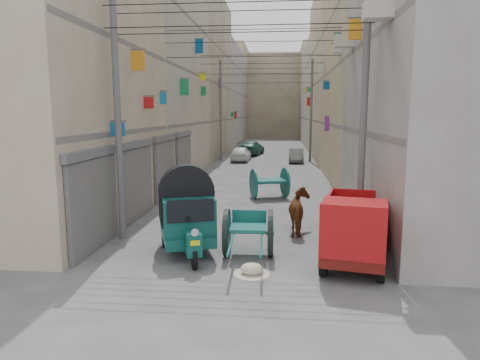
# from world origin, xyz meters

# --- Properties ---
(ground) EXTENTS (140.00, 140.00, 0.00)m
(ground) POSITION_xyz_m (0.00, 0.00, 0.00)
(ground) COLOR #4A4A4D
(ground) RESTS_ON ground
(building_row_left) EXTENTS (8.00, 62.00, 14.00)m
(building_row_left) POSITION_xyz_m (-8.00, 34.13, 6.46)
(building_row_left) COLOR #C7B696
(building_row_left) RESTS_ON ground
(building_row_right) EXTENTS (8.00, 62.00, 14.00)m
(building_row_right) POSITION_xyz_m (8.00, 34.13, 6.46)
(building_row_right) COLOR #A7A19C
(building_row_right) RESTS_ON ground
(end_cap_building) EXTENTS (22.00, 10.00, 13.00)m
(end_cap_building) POSITION_xyz_m (0.00, 66.00, 6.50)
(end_cap_building) COLOR #B6A890
(end_cap_building) RESTS_ON ground
(shutters_left) EXTENTS (0.18, 14.40, 2.88)m
(shutters_left) POSITION_xyz_m (-3.92, 10.38, 1.49)
(shutters_left) COLOR #535359
(shutters_left) RESTS_ON ground
(signboards) EXTENTS (8.22, 40.52, 5.67)m
(signboards) POSITION_xyz_m (-0.01, 21.66, 3.43)
(signboards) COLOR #18864C
(signboards) RESTS_ON ground
(utility_poles) EXTENTS (7.40, 22.20, 8.00)m
(utility_poles) POSITION_xyz_m (0.00, 17.00, 4.00)
(utility_poles) COLOR #5B5B5D
(utility_poles) RESTS_ON ground
(overhead_cables) EXTENTS (7.40, 22.52, 1.12)m
(overhead_cables) POSITION_xyz_m (0.00, 14.40, 6.77)
(overhead_cables) COLOR black
(overhead_cables) RESTS_ON ground
(auto_rickshaw) EXTENTS (2.09, 2.77, 1.88)m
(auto_rickshaw) POSITION_xyz_m (-1.28, 4.81, 1.11)
(auto_rickshaw) COLOR black
(auto_rickshaw) RESTS_ON ground
(tonga_cart) EXTENTS (1.39, 2.87, 1.28)m
(tonga_cart) POSITION_xyz_m (0.44, 4.70, 0.67)
(tonga_cart) COLOR black
(tonga_cart) RESTS_ON ground
(mini_truck) EXTENTS (2.12, 3.55, 1.87)m
(mini_truck) POSITION_xyz_m (3.12, 3.96, 0.89)
(mini_truck) COLOR black
(mini_truck) RESTS_ON ground
(second_cart) EXTENTS (1.91, 1.79, 1.38)m
(second_cart) POSITION_xyz_m (0.78, 12.72, 0.74)
(second_cart) COLOR #145850
(second_cart) RESTS_ON ground
(feed_sack) EXTENTS (0.56, 0.44, 0.28)m
(feed_sack) POSITION_xyz_m (0.63, 3.32, 0.14)
(feed_sack) COLOR beige
(feed_sack) RESTS_ON ground
(horse) EXTENTS (0.88, 1.74, 1.43)m
(horse) POSITION_xyz_m (1.94, 7.00, 0.72)
(horse) COLOR brown
(horse) RESTS_ON ground
(distant_car_white) EXTENTS (1.51, 3.59, 1.21)m
(distant_car_white) POSITION_xyz_m (-1.94, 27.68, 0.61)
(distant_car_white) COLOR white
(distant_car_white) RESTS_ON ground
(distant_car_grey) EXTENTS (1.21, 3.26, 1.07)m
(distant_car_grey) POSITION_xyz_m (2.48, 27.32, 0.53)
(distant_car_grey) COLOR #565B57
(distant_car_grey) RESTS_ON ground
(distant_car_green) EXTENTS (2.49, 4.68, 1.29)m
(distant_car_green) POSITION_xyz_m (-1.47, 32.89, 0.65)
(distant_car_green) COLOR #1A4D3E
(distant_car_green) RESTS_ON ground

